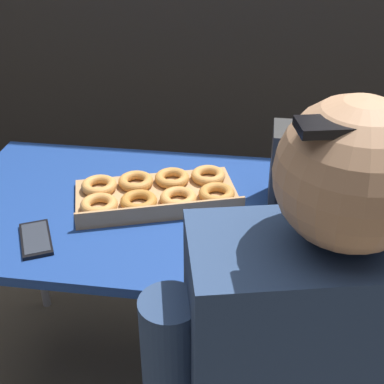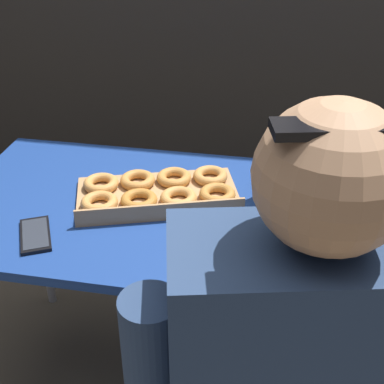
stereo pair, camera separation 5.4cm
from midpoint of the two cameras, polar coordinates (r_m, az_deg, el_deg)
The scene contains 5 objects.
ground_plane at distance 1.99m, azimuth 0.61°, elevation -19.72°, with size 12.00×12.00×0.00m, color brown.
folding_table at distance 1.52m, azimuth 0.75°, elevation -3.56°, with size 1.48×0.69×0.72m.
donut_box at distance 1.55m, azimuth -4.79°, elevation -0.09°, with size 0.52×0.38×0.05m.
cell_phone at distance 1.45m, azimuth -17.35°, elevation -4.80°, with size 0.14×0.17×0.01m.
space_heater at distance 1.51m, azimuth 11.05°, elevation 2.60°, with size 0.19×0.14×0.23m.
Camera 1 is at (0.13, -1.24, 1.55)m, focal length 50.00 mm.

